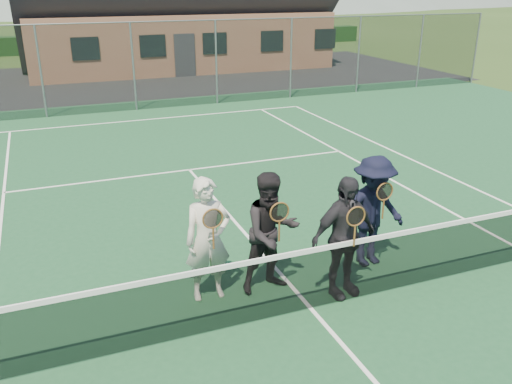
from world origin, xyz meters
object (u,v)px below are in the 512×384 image
at_px(player_b, 271,233).
at_px(player_d, 372,211).
at_px(tennis_net, 312,276).
at_px(player_c, 344,237).
at_px(player_a, 208,239).

xyz_separation_m(player_b, player_d, (1.76, 0.12, -0.00)).
relative_size(player_b, player_d, 1.00).
height_order(tennis_net, player_c, player_c).
bearing_deg(player_a, tennis_net, -34.95).
relative_size(tennis_net, player_a, 6.49).
height_order(player_b, player_c, same).
relative_size(tennis_net, player_d, 6.49).
bearing_deg(tennis_net, player_b, 112.48).
xyz_separation_m(tennis_net, player_b, (-0.30, 0.72, 0.38)).
bearing_deg(player_c, player_a, 160.52).
distance_m(player_a, player_d, 2.67).
distance_m(tennis_net, player_c, 0.73).
bearing_deg(player_a, player_d, -0.07).
bearing_deg(player_b, player_d, 3.89).
relative_size(tennis_net, player_b, 6.49).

